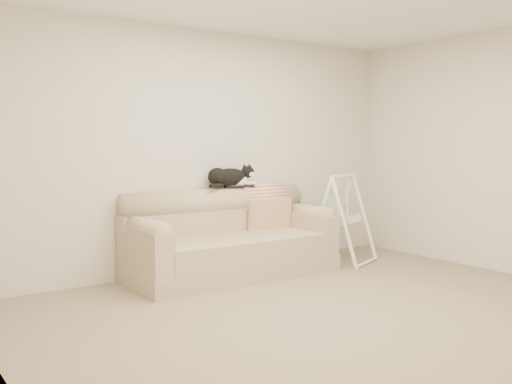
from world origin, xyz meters
TOP-DOWN VIEW (x-y plane):
  - ground_plane at (0.00, 0.00)m, footprint 5.00×5.00m
  - room_shell at (0.00, 0.00)m, footprint 5.04×4.04m
  - sofa at (0.03, 1.62)m, footprint 2.20×0.93m
  - remote_a at (0.23, 1.85)m, footprint 0.19×0.08m
  - remote_b at (0.39, 1.81)m, footprint 0.18×0.09m
  - tuxedo_cat at (0.20, 1.86)m, footprint 0.66×0.30m
  - throw_blanket at (0.63, 1.84)m, footprint 0.56×0.38m
  - baby_swing at (1.47, 1.43)m, footprint 0.83×0.85m

SIDE VIEW (x-z plane):
  - ground_plane at x=0.00m, z-range 0.00..0.00m
  - sofa at x=0.03m, z-range -0.10..0.80m
  - baby_swing at x=1.47m, z-range 0.00..1.03m
  - throw_blanket at x=0.63m, z-range 0.44..1.01m
  - remote_b at x=0.39m, z-range 0.90..0.92m
  - remote_a at x=0.23m, z-range 0.90..0.92m
  - tuxedo_cat at x=0.20m, z-range 0.89..1.15m
  - room_shell at x=0.00m, z-range 0.23..2.83m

